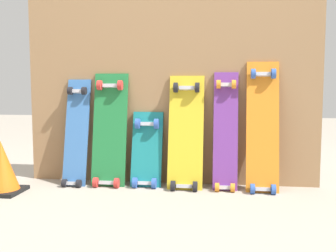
{
  "coord_description": "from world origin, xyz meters",
  "views": [
    {
      "loc": [
        0.37,
        -2.83,
        0.71
      ],
      "look_at": [
        0.0,
        -0.07,
        0.42
      ],
      "focal_mm": 44.32,
      "sensor_mm": 36.0,
      "label": 1
    }
  ],
  "objects_px": {
    "skateboard_yellow": "(186,137)",
    "traffic_cone": "(1,167)",
    "skateboard_blue": "(76,137)",
    "skateboard_purple": "(226,136)",
    "skateboard_green": "(109,134)",
    "skateboard_teal": "(147,153)",
    "skateboard_orange": "(263,131)"
  },
  "relations": [
    {
      "from": "skateboard_green",
      "to": "skateboard_purple",
      "type": "distance_m",
      "value": 0.8
    },
    {
      "from": "skateboard_blue",
      "to": "skateboard_yellow",
      "type": "bearing_deg",
      "value": 0.06
    },
    {
      "from": "skateboard_teal",
      "to": "skateboard_orange",
      "type": "bearing_deg",
      "value": -1.33
    },
    {
      "from": "skateboard_orange",
      "to": "traffic_cone",
      "type": "xyz_separation_m",
      "value": [
        -1.68,
        -0.3,
        -0.23
      ]
    },
    {
      "from": "traffic_cone",
      "to": "skateboard_green",
      "type": "bearing_deg",
      "value": 26.63
    },
    {
      "from": "skateboard_purple",
      "to": "skateboard_orange",
      "type": "xyz_separation_m",
      "value": [
        0.24,
        -0.01,
        0.04
      ]
    },
    {
      "from": "skateboard_teal",
      "to": "skateboard_purple",
      "type": "relative_size",
      "value": 0.67
    },
    {
      "from": "skateboard_green",
      "to": "skateboard_orange",
      "type": "height_order",
      "value": "skateboard_orange"
    },
    {
      "from": "skateboard_yellow",
      "to": "skateboard_purple",
      "type": "distance_m",
      "value": 0.27
    },
    {
      "from": "skateboard_green",
      "to": "skateboard_teal",
      "type": "xyz_separation_m",
      "value": [
        0.26,
        0.0,
        -0.13
      ]
    },
    {
      "from": "skateboard_yellow",
      "to": "skateboard_purple",
      "type": "xyz_separation_m",
      "value": [
        0.27,
        0.01,
        0.01
      ]
    },
    {
      "from": "traffic_cone",
      "to": "skateboard_orange",
      "type": "bearing_deg",
      "value": 10.23
    },
    {
      "from": "skateboard_blue",
      "to": "skateboard_teal",
      "type": "distance_m",
      "value": 0.51
    },
    {
      "from": "skateboard_yellow",
      "to": "traffic_cone",
      "type": "distance_m",
      "value": 1.22
    },
    {
      "from": "skateboard_orange",
      "to": "traffic_cone",
      "type": "bearing_deg",
      "value": -169.77
    },
    {
      "from": "skateboard_blue",
      "to": "traffic_cone",
      "type": "bearing_deg",
      "value": -142.48
    },
    {
      "from": "skateboard_purple",
      "to": "skateboard_orange",
      "type": "distance_m",
      "value": 0.25
    },
    {
      "from": "skateboard_teal",
      "to": "traffic_cone",
      "type": "relative_size",
      "value": 1.67
    },
    {
      "from": "skateboard_purple",
      "to": "skateboard_yellow",
      "type": "bearing_deg",
      "value": -177.91
    },
    {
      "from": "skateboard_blue",
      "to": "skateboard_teal",
      "type": "height_order",
      "value": "skateboard_blue"
    },
    {
      "from": "skateboard_green",
      "to": "skateboard_yellow",
      "type": "xyz_separation_m",
      "value": [
        0.54,
        -0.01,
        -0.01
      ]
    },
    {
      "from": "skateboard_purple",
      "to": "traffic_cone",
      "type": "bearing_deg",
      "value": -167.63
    },
    {
      "from": "skateboard_teal",
      "to": "skateboard_orange",
      "type": "xyz_separation_m",
      "value": [
        0.78,
        -0.02,
        0.17
      ]
    },
    {
      "from": "skateboard_blue",
      "to": "skateboard_yellow",
      "type": "relative_size",
      "value": 0.98
    },
    {
      "from": "skateboard_orange",
      "to": "traffic_cone",
      "type": "height_order",
      "value": "skateboard_orange"
    },
    {
      "from": "skateboard_blue",
      "to": "skateboard_orange",
      "type": "bearing_deg",
      "value": -0.06
    },
    {
      "from": "skateboard_blue",
      "to": "skateboard_green",
      "type": "bearing_deg",
      "value": 3.21
    },
    {
      "from": "skateboard_teal",
      "to": "skateboard_purple",
      "type": "xyz_separation_m",
      "value": [
        0.54,
        -0.01,
        0.13
      ]
    },
    {
      "from": "skateboard_green",
      "to": "skateboard_yellow",
      "type": "bearing_deg",
      "value": -1.34
    },
    {
      "from": "skateboard_green",
      "to": "skateboard_orange",
      "type": "relative_size",
      "value": 0.91
    },
    {
      "from": "skateboard_teal",
      "to": "skateboard_yellow",
      "type": "bearing_deg",
      "value": -3.38
    },
    {
      "from": "skateboard_teal",
      "to": "skateboard_yellow",
      "type": "distance_m",
      "value": 0.3
    }
  ]
}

